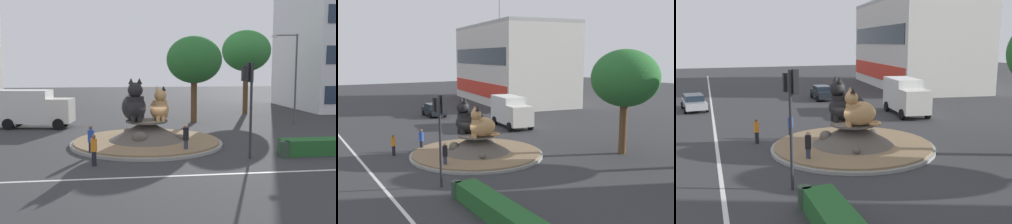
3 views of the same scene
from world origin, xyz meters
TOP-DOWN VIEW (x-y plane):
  - ground_plane at (0.00, 0.00)m, footprint 160.00×160.00m
  - lane_centreline at (0.00, -7.78)m, footprint 112.00×0.20m
  - roundabout_island at (-0.01, -0.01)m, footprint 9.86×9.86m
  - cat_statue_black at (-0.81, -0.21)m, footprint 1.80×2.92m
  - cat_statue_calico at (0.85, -0.02)m, footprint 1.39×2.22m
  - traffic_light_mast at (5.18, -4.81)m, footprint 0.71×0.59m
  - shophouse_block at (-28.32, 20.47)m, footprint 25.84×14.70m
  - clipped_hedge_strip at (10.80, -4.38)m, footprint 6.89×1.20m
  - second_tree_near_tower at (5.15, 9.77)m, footprint 5.03×5.03m
  - pedestrian_blue_shirt at (-3.41, -3.09)m, footprint 0.35×0.35m
  - pedestrian_black_shirt at (1.99, -3.32)m, footprint 0.33×0.33m
  - pedestrian_orange_shirt at (-3.13, -5.33)m, footprint 0.32×0.32m
  - hatchback_near_shophouse at (-19.76, 4.03)m, footprint 4.37×2.18m
  - delivery_box_truck at (-8.81, 8.40)m, footprint 6.44×3.26m
  - litter_bin at (7.29, -4.85)m, footprint 0.56×0.56m

SIDE VIEW (x-z plane):
  - ground_plane at x=0.00m, z-range 0.00..0.00m
  - lane_centreline at x=0.00m, z-range 0.00..0.01m
  - clipped_hedge_strip at x=10.80m, z-range 0.00..0.90m
  - litter_bin at x=7.29m, z-range 0.00..0.90m
  - roundabout_island at x=-0.01m, z-range -0.21..1.37m
  - hatchback_near_shophouse at x=-19.76m, z-range 0.04..1.58m
  - pedestrian_orange_shirt at x=-3.13m, z-range 0.05..1.65m
  - pedestrian_blue_shirt at x=-3.41m, z-range 0.05..1.79m
  - pedestrian_black_shirt at x=1.99m, z-range 0.06..1.84m
  - delivery_box_truck at x=-8.81m, z-range 0.11..3.26m
  - cat_statue_calico at x=0.85m, z-range 1.27..3.52m
  - cat_statue_black at x=-0.81m, z-range 1.20..3.97m
  - traffic_light_mast at x=5.18m, z-range 1.21..6.45m
  - second_tree_near_tower at x=5.15m, z-range 1.76..9.64m
  - shophouse_block at x=-28.32m, z-range -2.93..15.16m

